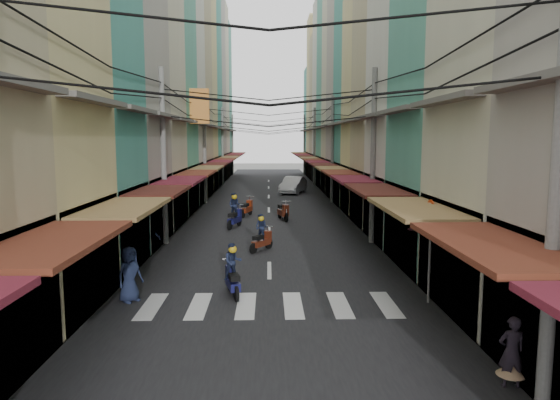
{
  "coord_description": "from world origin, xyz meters",
  "views": [
    {
      "loc": [
        -0.03,
        -20.35,
        4.96
      ],
      "look_at": [
        0.55,
        4.05,
        1.94
      ],
      "focal_mm": 32.0,
      "sensor_mm": 36.0,
      "label": 1
    }
  ],
  "objects": [
    {
      "name": "ground",
      "position": [
        0.0,
        0.0,
        0.0
      ],
      "size": [
        160.0,
        160.0,
        0.0
      ],
      "primitive_type": "plane",
      "color": "slate",
      "rests_on": "ground"
    },
    {
      "name": "bicycle",
      "position": [
        6.85,
        -1.94,
        0.0
      ],
      "size": [
        1.59,
        1.07,
        1.02
      ],
      "primitive_type": "imported",
      "rotation": [
        0.0,
        0.0,
        1.19
      ],
      "color": "black",
      "rests_on": "ground"
    },
    {
      "name": "market_umbrella",
      "position": [
        5.94,
        -3.14,
        2.0
      ],
      "size": [
        2.16,
        2.16,
        2.28
      ],
      "color": "#B2B2B7",
      "rests_on": "ground"
    },
    {
      "name": "road",
      "position": [
        0.0,
        20.0,
        0.01
      ],
      "size": [
        10.0,
        80.0,
        0.02
      ],
      "primitive_type": "cube",
      "color": "black",
      "rests_on": "ground"
    },
    {
      "name": "sidewalk_left",
      "position": [
        -6.5,
        20.0,
        0.03
      ],
      "size": [
        3.0,
        80.0,
        0.06
      ],
      "primitive_type": "cube",
      "color": "gray",
      "rests_on": "ground"
    },
    {
      "name": "parked_scooters",
      "position": [
        4.44,
        -3.51,
        0.48
      ],
      "size": [
        12.79,
        15.15,
        1.0
      ],
      "color": "black",
      "rests_on": "ground"
    },
    {
      "name": "utility_poles",
      "position": [
        0.0,
        15.01,
        6.59
      ],
      "size": [
        10.2,
        66.13,
        8.2
      ],
      "color": "gray",
      "rests_on": "ground"
    },
    {
      "name": "building_row_right",
      "position": [
        7.92,
        16.45,
        9.41
      ],
      "size": [
        7.8,
        68.98,
        22.59
      ],
      "color": "teal",
      "rests_on": "ground"
    },
    {
      "name": "white_car",
      "position": [
        2.23,
        24.7,
        0.0
      ],
      "size": [
        5.74,
        3.51,
        1.89
      ],
      "primitive_type": "imported",
      "rotation": [
        0.0,
        0.0,
        -0.28
      ],
      "color": "silver",
      "rests_on": "ground"
    },
    {
      "name": "building_row_left",
      "position": [
        -7.92,
        16.56,
        9.78
      ],
      "size": [
        7.8,
        67.67,
        23.7
      ],
      "color": "beige",
      "rests_on": "ground"
    },
    {
      "name": "sidewalk_right",
      "position": [
        6.5,
        20.0,
        0.03
      ],
      "size": [
        3.0,
        80.0,
        0.06
      ],
      "primitive_type": "cube",
      "color": "gray",
      "rests_on": "ground"
    },
    {
      "name": "traffic_sign",
      "position": [
        4.78,
        -5.86,
        2.33
      ],
      "size": [
        0.1,
        0.69,
        3.17
      ],
      "color": "gray",
      "rests_on": "ground"
    },
    {
      "name": "crosswalk",
      "position": [
        -0.0,
        -6.0,
        0.03
      ],
      "size": [
        7.55,
        2.4,
        0.01
      ],
      "color": "silver",
      "rests_on": "ground"
    },
    {
      "name": "pedestrians",
      "position": [
        -4.66,
        2.57,
        1.05
      ],
      "size": [
        12.62,
        24.77,
        2.25
      ],
      "color": "black",
      "rests_on": "ground"
    },
    {
      "name": "moving_scooters",
      "position": [
        -0.97,
        4.61,
        0.54
      ],
      "size": [
        3.24,
        17.98,
        1.95
      ],
      "color": "black",
      "rests_on": "ground"
    }
  ]
}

